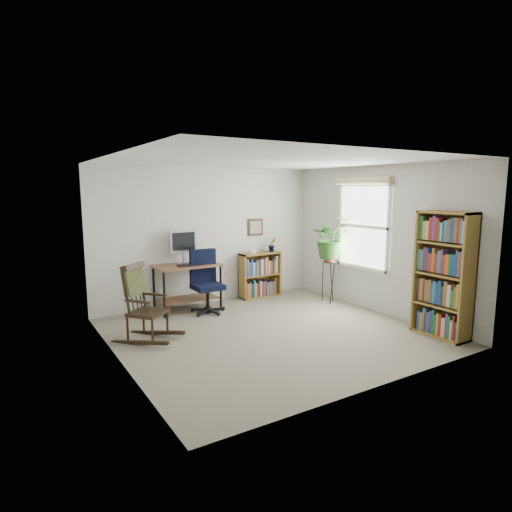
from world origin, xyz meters
TOP-DOWN VIEW (x-y plane):
  - floor at (0.00, 0.00)m, footprint 4.20×4.00m
  - ceiling at (0.00, 0.00)m, footprint 4.20×4.00m
  - wall_back at (0.00, 2.00)m, footprint 4.20×0.00m
  - wall_front at (0.00, -2.00)m, footprint 4.20×0.00m
  - wall_left at (-2.10, 0.00)m, footprint 0.00×4.00m
  - wall_right at (2.10, 0.00)m, footprint 0.00×4.00m
  - window at (2.06, 0.30)m, footprint 0.12×1.20m
  - desk at (-0.55, 1.70)m, footprint 1.08×0.59m
  - monitor at (-0.55, 1.84)m, footprint 0.46×0.16m
  - keyboard at (-0.55, 1.58)m, footprint 0.40×0.15m
  - office_chair at (-0.34, 1.36)m, footprint 0.62×0.62m
  - rocking_chair at (-1.58, 0.60)m, footprint 1.00×1.06m
  - low_bookshelf at (0.96, 1.82)m, footprint 0.80×0.27m
  - tall_bookshelf at (1.92, -1.36)m, footprint 0.32×0.76m
  - plant_stand at (1.80, 0.83)m, footprint 0.27×0.27m
  - spider_plant at (1.80, 0.83)m, footprint 1.69×1.88m
  - potted_plant_small at (1.24, 1.83)m, footprint 0.13×0.24m
  - framed_picture at (0.96, 1.97)m, footprint 0.32×0.04m

SIDE VIEW (x-z plane):
  - floor at x=0.00m, z-range 0.00..0.00m
  - desk at x=-0.55m, z-range 0.00..0.78m
  - low_bookshelf at x=0.96m, z-range 0.00..0.84m
  - plant_stand at x=1.80m, z-range 0.00..0.87m
  - office_chair at x=-0.34m, z-range 0.00..1.05m
  - rocking_chair at x=-1.58m, z-range 0.00..1.06m
  - keyboard at x=-0.55m, z-range 0.78..0.80m
  - tall_bookshelf at x=1.92m, z-range 0.00..1.73m
  - potted_plant_small at x=1.24m, z-range 0.84..0.95m
  - monitor at x=-0.55m, z-range 0.78..1.34m
  - wall_back at x=0.00m, z-range 0.00..2.40m
  - wall_front at x=0.00m, z-range 0.00..2.40m
  - wall_left at x=-2.10m, z-range 0.00..2.40m
  - wall_right at x=2.10m, z-range 0.00..2.40m
  - framed_picture at x=0.96m, z-range 1.15..1.47m
  - window at x=2.06m, z-range 0.65..2.15m
  - spider_plant at x=1.80m, z-range 0.80..2.27m
  - ceiling at x=0.00m, z-range 2.40..2.40m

